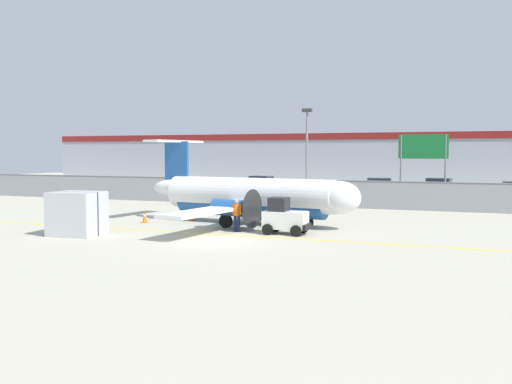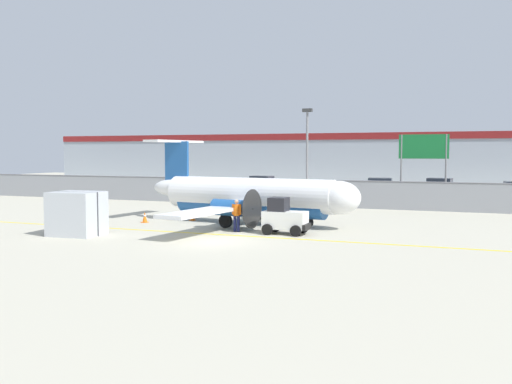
% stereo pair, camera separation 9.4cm
% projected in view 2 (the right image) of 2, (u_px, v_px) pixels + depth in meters
% --- Properties ---
extents(ground_plane, '(140.00, 140.00, 0.01)m').
position_uv_depth(ground_plane, '(229.00, 235.00, 28.74)').
color(ground_plane, '#B2AD99').
extents(perimeter_fence, '(98.00, 0.10, 2.10)m').
position_uv_depth(perimeter_fence, '(315.00, 192.00, 43.52)').
color(perimeter_fence, gray).
rests_on(perimeter_fence, ground).
extents(parking_lot_strip, '(98.00, 17.00, 0.12)m').
position_uv_depth(parking_lot_strip, '(347.00, 195.00, 54.28)').
color(parking_lot_strip, '#38383A').
rests_on(parking_lot_strip, ground).
extents(background_building, '(91.00, 8.10, 6.50)m').
position_uv_depth(background_building, '(379.00, 160.00, 71.22)').
color(background_building, '#A8B2BC').
rests_on(background_building, ground).
extents(commuter_airplane, '(13.72, 16.08, 4.92)m').
position_uv_depth(commuter_airplane, '(253.00, 197.00, 33.07)').
color(commuter_airplane, white).
rests_on(commuter_airplane, ground).
extents(baggage_tug, '(2.34, 1.39, 1.88)m').
position_uv_depth(baggage_tug, '(284.00, 218.00, 29.04)').
color(baggage_tug, silver).
rests_on(baggage_tug, ground).
extents(ground_crew_worker, '(0.55, 0.36, 1.70)m').
position_uv_depth(ground_crew_worker, '(237.00, 214.00, 29.93)').
color(ground_crew_worker, '#191E4C').
rests_on(ground_crew_worker, ground).
extents(cargo_container, '(2.53, 2.16, 2.20)m').
position_uv_depth(cargo_container, '(77.00, 214.00, 28.64)').
color(cargo_container, '#B7BCC1').
rests_on(cargo_container, ground).
extents(traffic_cone_near_left, '(0.36, 0.36, 0.64)m').
position_uv_depth(traffic_cone_near_left, '(145.00, 217.00, 33.88)').
color(traffic_cone_near_left, orange).
rests_on(traffic_cone_near_left, ground).
extents(traffic_cone_near_right, '(0.36, 0.36, 0.64)m').
position_uv_depth(traffic_cone_near_right, '(193.00, 215.00, 34.91)').
color(traffic_cone_near_right, orange).
rests_on(traffic_cone_near_right, ground).
extents(traffic_cone_far_left, '(0.36, 0.36, 0.64)m').
position_uv_depth(traffic_cone_far_left, '(271.00, 214.00, 35.72)').
color(traffic_cone_far_left, orange).
rests_on(traffic_cone_far_left, ground).
extents(parked_car_0, '(4.23, 2.06, 1.58)m').
position_uv_depth(parked_car_0, '(197.00, 186.00, 56.12)').
color(parked_car_0, '#19662D').
rests_on(parked_car_0, parking_lot_strip).
extents(parked_car_1, '(4.34, 2.30, 1.58)m').
position_uv_depth(parked_car_1, '(263.00, 184.00, 59.63)').
color(parked_car_1, red).
rests_on(parked_car_1, parking_lot_strip).
extents(parked_car_2, '(4.26, 2.12, 1.58)m').
position_uv_depth(parked_car_2, '(301.00, 188.00, 52.19)').
color(parked_car_2, navy).
rests_on(parked_car_2, parking_lot_strip).
extents(parked_car_3, '(4.33, 2.28, 1.58)m').
position_uv_depth(parked_car_3, '(381.00, 186.00, 55.06)').
color(parked_car_3, slate).
rests_on(parked_car_3, parking_lot_strip).
extents(parked_car_4, '(4.38, 2.40, 1.58)m').
position_uv_depth(parked_car_4, '(441.00, 186.00, 54.59)').
color(parked_car_4, red).
rests_on(parked_car_4, parking_lot_strip).
extents(apron_light_pole, '(0.70, 0.30, 7.27)m').
position_uv_depth(apron_light_pole, '(307.00, 150.00, 40.58)').
color(apron_light_pole, slate).
rests_on(apron_light_pole, ground).
extents(highway_sign, '(3.60, 0.14, 5.50)m').
position_uv_depth(highway_sign, '(424.00, 153.00, 42.25)').
color(highway_sign, slate).
rests_on(highway_sign, ground).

